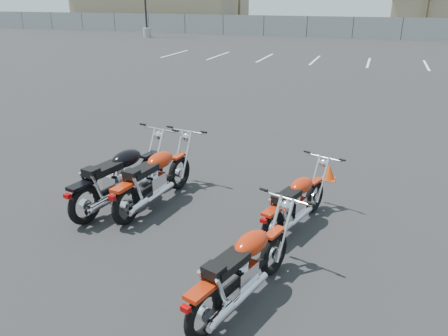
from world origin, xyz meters
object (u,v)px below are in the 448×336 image
(motorcycle_front_red, at_px, (155,178))
(motorcycle_third_red, at_px, (296,203))
(motorcycle_second_black, at_px, (120,177))
(motorcycle_rear_red, at_px, (243,269))

(motorcycle_front_red, height_order, motorcycle_third_red, motorcycle_front_red)
(motorcycle_third_red, bearing_deg, motorcycle_front_red, -179.60)
(motorcycle_second_black, height_order, motorcycle_third_red, motorcycle_second_black)
(motorcycle_front_red, xyz_separation_m, motorcycle_rear_red, (2.27, -2.06, -0.04))
(motorcycle_second_black, xyz_separation_m, motorcycle_rear_red, (2.86, -1.86, -0.05))
(motorcycle_second_black, relative_size, motorcycle_rear_red, 1.12)
(motorcycle_rear_red, bearing_deg, motorcycle_second_black, 146.91)
(motorcycle_third_red, distance_m, motorcycle_rear_red, 2.09)
(motorcycle_rear_red, bearing_deg, motorcycle_third_red, 83.14)
(motorcycle_rear_red, bearing_deg, motorcycle_front_red, 137.84)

